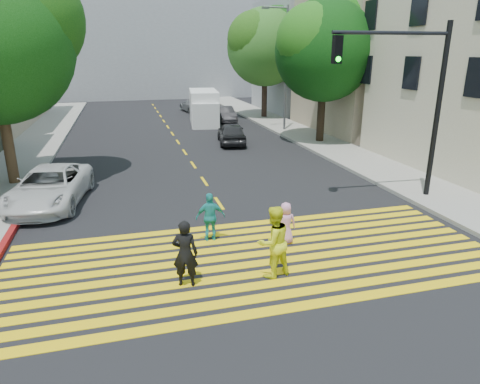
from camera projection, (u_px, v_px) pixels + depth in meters
name	position (u px, v px, depth m)	size (l,w,h in m)	color
ground	(272.00, 282.00, 10.62)	(120.00, 120.00, 0.00)	black
sidewalk_left	(43.00, 136.00, 28.64)	(3.00, 40.00, 0.15)	gray
sidewalk_right	(321.00, 143.00, 26.47)	(3.00, 60.00, 0.15)	gray
curb_red	(19.00, 219.00, 14.37)	(0.20, 8.00, 0.16)	maroon
crosswalk	(256.00, 259.00, 11.79)	(13.40, 5.30, 0.01)	yellow
lane_line	(170.00, 130.00, 31.25)	(0.12, 34.40, 0.01)	yellow
building_right_tan	(385.00, 59.00, 30.23)	(10.00, 10.00, 10.00)	tan
building_right_grey	(318.00, 57.00, 40.32)	(10.00, 10.00, 10.00)	gray
backdrop_block	(144.00, 47.00, 52.76)	(30.00, 8.00, 12.00)	gray
tree_right_near	(326.00, 45.00, 25.12)	(6.95, 6.66, 8.60)	black
tree_right_far	(266.00, 43.00, 35.12)	(7.58, 7.32, 9.11)	black
pedestrian_man	(185.00, 254.00, 10.22)	(0.62, 0.41, 1.69)	black
pedestrian_woman	(273.00, 242.00, 10.64)	(0.91, 0.71, 1.87)	yellow
pedestrian_child	(286.00, 223.00, 12.60)	(0.62, 0.40, 1.26)	pink
pedestrian_extra	(210.00, 217.00, 12.75)	(0.88, 0.36, 1.49)	teal
white_sedan	(50.00, 187.00, 15.79)	(2.30, 4.99, 1.39)	silver
dark_car_near	(231.00, 133.00, 26.41)	(1.58, 3.92, 1.34)	black
silver_car	(194.00, 105.00, 40.41)	(1.84, 4.53, 1.31)	#929599
dark_car_parked	(225.00, 114.00, 34.92)	(1.28, 3.68, 1.21)	#262528
white_van	(204.00, 108.00, 33.51)	(2.71, 5.70, 2.59)	white
traffic_signal	(411.00, 89.00, 15.22)	(4.42, 0.54, 6.48)	black
street_lamp	(284.00, 61.00, 29.25)	(1.90, 0.25, 8.41)	slate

